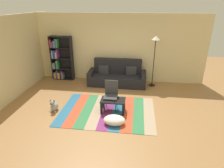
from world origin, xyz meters
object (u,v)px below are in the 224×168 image
(folding_chair, at_px, (111,93))
(pouf, at_px, (114,120))
(couch, at_px, (117,76))
(coffee_table, at_px, (113,102))
(dog, at_px, (54,106))
(tv_remote, at_px, (115,100))
(bookshelf, at_px, (60,59))
(standing_lamp, at_px, (155,45))

(folding_chair, bearing_deg, pouf, -43.76)
(couch, xyz_separation_m, pouf, (0.23, -2.79, -0.21))
(coffee_table, distance_m, folding_chair, 0.30)
(dog, distance_m, tv_remote, 1.86)
(bookshelf, xyz_separation_m, pouf, (2.69, -3.07, -0.75))
(bookshelf, xyz_separation_m, folding_chair, (2.48, -2.22, -0.34))
(couch, distance_m, tv_remote, 2.21)
(bookshelf, distance_m, coffee_table, 3.58)
(coffee_table, bearing_deg, tv_remote, -49.80)
(couch, xyz_separation_m, folding_chair, (0.03, -1.94, 0.20))
(dog, xyz_separation_m, folding_chair, (1.70, 0.38, 0.37))
(pouf, bearing_deg, dog, 166.25)
(dog, bearing_deg, pouf, -13.75)
(dog, height_order, folding_chair, folding_chair)
(coffee_table, xyz_separation_m, pouf, (0.12, -0.64, -0.20))
(pouf, xyz_separation_m, standing_lamp, (1.16, 2.85, 1.49))
(couch, bearing_deg, pouf, -85.22)
(pouf, height_order, tv_remote, tv_remote)
(dog, bearing_deg, coffee_table, 5.68)
(standing_lamp, bearing_deg, bookshelf, 176.72)
(bookshelf, height_order, coffee_table, bookshelf)
(bookshelf, bearing_deg, pouf, -48.80)
(tv_remote, bearing_deg, bookshelf, 134.35)
(standing_lamp, height_order, tv_remote, standing_lamp)
(tv_remote, bearing_deg, dog, -178.51)
(bookshelf, distance_m, standing_lamp, 3.92)
(pouf, bearing_deg, tv_remote, 96.57)
(couch, xyz_separation_m, standing_lamp, (1.39, 0.06, 1.29))
(bookshelf, xyz_separation_m, standing_lamp, (3.85, -0.22, 0.75))
(couch, relative_size, standing_lamp, 1.16)
(bookshelf, bearing_deg, folding_chair, -41.82)
(coffee_table, relative_size, pouf, 1.23)
(standing_lamp, bearing_deg, couch, -177.38)
(coffee_table, distance_m, standing_lamp, 2.86)
(coffee_table, height_order, standing_lamp, standing_lamp)
(folding_chair, bearing_deg, coffee_table, -34.29)
(bookshelf, relative_size, dog, 4.58)
(couch, relative_size, coffee_table, 3.14)
(bookshelf, distance_m, pouf, 4.15)
(dog, bearing_deg, bookshelf, 106.72)
(bookshelf, relative_size, coffee_table, 2.53)
(coffee_table, xyz_separation_m, standing_lamp, (1.28, 2.21, 1.29))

